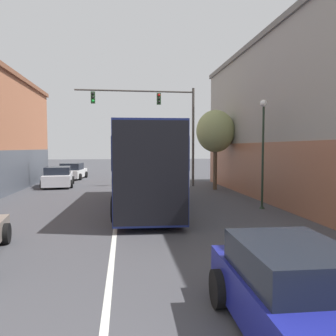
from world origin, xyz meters
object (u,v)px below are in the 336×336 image
parked_car_left_near (73,171)px  traffic_signal_gantry (160,115)px  street_tree_near (215,132)px  street_lamp (263,145)px  hatchback_foreground (297,297)px  parked_car_left_far (58,177)px  bus (147,163)px

parked_car_left_near → traffic_signal_gantry: size_ratio=0.48×
traffic_signal_gantry → street_tree_near: (3.46, -2.16, -1.25)m
traffic_signal_gantry → street_tree_near: 4.27m
parked_car_left_near → street_tree_near: 14.32m
street_lamp → hatchback_foreground: bearing=-111.1°
parked_car_left_far → traffic_signal_gantry: traffic_signal_gantry is taller
parked_car_left_far → traffic_signal_gantry: bearing=-105.8°
hatchback_foreground → parked_car_left_near: 26.94m
hatchback_foreground → street_tree_near: (3.60, 17.00, 3.21)m
traffic_signal_gantry → street_lamp: bearing=-68.0°
traffic_signal_gantry → street_lamp: size_ratio=1.70×
bus → street_tree_near: (4.97, 5.89, 1.79)m
hatchback_foreground → bus: bearing=8.7°
parked_car_left_far → street_tree_near: bearing=-113.8°
bus → traffic_signal_gantry: traffic_signal_gantry is taller
hatchback_foreground → parked_car_left_near: (-7.07, 26.00, 0.00)m
bus → traffic_signal_gantry: size_ratio=1.21×
traffic_signal_gantry → bus: bearing=-100.7°
bus → street_lamp: size_ratio=2.05×
parked_car_left_near → hatchback_foreground: bearing=-159.2°
parked_car_left_far → street_lamp: street_lamp is taller
parked_car_left_far → street_tree_near: size_ratio=0.91×
bus → hatchback_foreground: size_ratio=2.63×
parked_car_left_near → street_lamp: 19.52m
bus → parked_car_left_far: 11.03m
hatchback_foreground → street_lamp: street_lamp is taller
hatchback_foreground → street_tree_near: 17.67m
parked_car_left_far → street_tree_near: 11.77m
parked_car_left_near → street_lamp: size_ratio=0.82×
street_tree_near → parked_car_left_far: bearing=162.8°
bus → traffic_signal_gantry: (1.51, 8.05, 3.04)m
parked_car_left_far → street_lamp: size_ratio=0.98×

